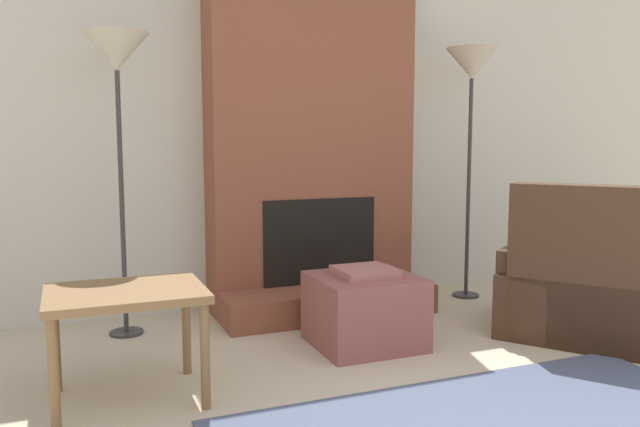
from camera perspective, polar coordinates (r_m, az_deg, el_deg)
wall_back at (r=4.77m, az=-1.72°, el=7.53°), size 7.65×0.06×2.60m
fireplace at (r=4.55m, az=-0.68°, el=6.31°), size 1.51×0.73×2.60m
ottoman at (r=3.79m, az=4.09°, el=-8.73°), size 0.60×0.58×0.48m
armchair at (r=4.25m, az=22.87°, el=-6.60°), size 1.24×1.25×0.97m
side_table at (r=3.08m, az=-17.31°, el=-7.94°), size 0.72×0.55×0.54m
floor_lamp_left at (r=4.09m, az=-18.09°, el=12.91°), size 0.40×0.40×1.88m
floor_lamp_right at (r=5.01m, az=13.70°, el=12.34°), size 0.40×0.40×1.93m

